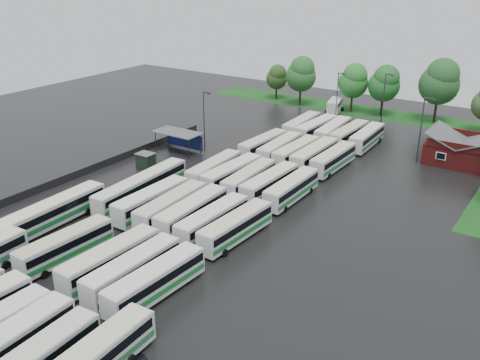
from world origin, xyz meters
The scene contains 46 objects.
ground centered at (0.00, 0.00, 0.00)m, with size 160.00×160.00×0.00m, color black.
brick_building centered at (24.00, 42.77, 1.87)m, with size 10.07×8.60×5.39m.
wash_shed centered at (-17.20, 22.02, 2.99)m, with size 8.20×4.20×3.58m.
utility_hut centered at (-16.20, 12.60, 1.32)m, with size 2.70×2.20×2.62m.
grass_strip_north centered at (2.00, 64.80, 0.01)m, with size 80.00×10.00×0.01m, color #134913.
west_fence centered at (-22.20, 8.00, 0.60)m, with size 0.10×50.00×1.20m, color #2D2D30.
bus_r0c3 centered at (5.09, -25.95, 1.82)m, with size 2.99×11.97×3.31m.
bus_r1c0 centered at (-4.33, -12.61, 1.74)m, with size 2.92×11.48×3.17m.
bus_r1c2 centered at (2.05, -12.05, 1.84)m, with size 2.99×12.08×3.34m.
bus_r1c3 centered at (5.29, -12.11, 1.79)m, with size 2.66×11.75×3.26m.
bus_r1c4 centered at (8.53, -12.35, 1.80)m, with size 3.03×11.87×3.27m.
bus_r2c0 centered at (-4.40, 1.19, 1.84)m, with size 2.66×12.03×3.34m.
bus_r2c1 centered at (-1.08, 1.22, 1.84)m, with size 3.09×12.12×3.34m.
bus_r2c2 centered at (1.93, 1.52, 1.84)m, with size 2.96×12.09×3.34m.
bus_r2c3 centered at (5.31, 1.21, 1.77)m, with size 2.71×11.61×3.22m.
bus_r2c4 centered at (8.57, 1.36, 1.76)m, with size 3.00×11.63×3.21m.
bus_r3c0 centered at (-4.40, 14.71, 1.77)m, with size 2.99×11.67×3.22m.
bus_r3c1 centered at (-1.19, 14.71, 1.81)m, with size 2.98×11.92×3.29m.
bus_r3c2 centered at (1.93, 14.47, 1.76)m, with size 2.92×11.61×3.21m.
bus_r3c3 centered at (5.17, 14.71, 1.79)m, with size 2.79×11.76×3.26m.
bus_r3c4 centered at (8.54, 14.80, 1.75)m, with size 2.45×11.41×3.17m.
bus_r4c0 centered at (-4.43, 28.62, 1.74)m, with size 2.93×11.47×3.16m.
bus_r4c1 centered at (-1.04, 28.29, 1.78)m, with size 2.91×11.72×3.24m.
bus_r4c2 centered at (2.02, 28.23, 1.77)m, with size 2.70×11.61×3.22m.
bus_r4c3 centered at (5.13, 28.48, 1.83)m, with size 2.67×12.01×3.34m.
bus_r4c4 centered at (8.34, 28.61, 1.76)m, with size 2.66×11.52×3.19m.
bus_r5c0 centered at (-4.28, 42.08, 1.79)m, with size 2.96×11.78×3.25m.
bus_r5c1 centered at (-1.13, 41.82, 1.80)m, with size 3.09×11.90×3.28m.
bus_r5c2 centered at (2.20, 41.89, 1.82)m, with size 3.12×12.02×3.31m.
bus_r5c3 centered at (5.26, 41.95, 1.77)m, with size 2.86×11.62×3.21m.
bus_r5c4 centered at (8.57, 41.97, 1.76)m, with size 2.82×11.57×3.20m.
artic_bus_west_b centered at (-9.10, 4.25, 1.75)m, with size 3.28×17.13×3.16m.
artic_bus_west_c centered at (-12.11, -9.46, 1.84)m, with size 3.17×17.97×3.32m.
minibus centered at (-5.84, 60.21, 1.54)m, with size 3.80×6.73×2.78m.
tree_north_0 centered at (-22.25, 63.58, 5.28)m, with size 4.96×4.96×8.21m.
tree_north_1 centered at (-14.82, 61.42, 7.17)m, with size 6.72×6.72×11.14m.
tree_north_2 centered at (-3.08, 62.94, 6.76)m, with size 6.35×6.35×10.51m.
tree_north_3 centered at (3.58, 63.26, 6.96)m, with size 6.53×6.53×10.82m.
tree_north_4 centered at (14.27, 64.42, 8.40)m, with size 7.88×7.88×13.05m.
lamp_post_ne centered at (18.35, 39.36, 6.26)m, with size 1.66×0.32×10.79m.
lamp_post_nw centered at (-14.04, 25.11, 5.94)m, with size 1.58×0.31×10.23m.
lamp_post_back_w centered at (-2.92, 54.62, 5.68)m, with size 1.51×0.29×9.78m.
lamp_post_back_e centered at (6.89, 53.95, 6.29)m, with size 1.67×0.32×10.83m.
puddle_0 centered at (-2.07, -21.86, 0.00)m, with size 6.18×6.18×0.01m, color black.
puddle_2 centered at (-8.28, 2.40, 0.00)m, with size 6.84×6.84×0.01m, color black.
puddle_3 centered at (5.39, -4.63, 0.00)m, with size 3.90×3.90×0.01m, color black.
Camera 1 is at (39.78, -44.24, 30.45)m, focal length 40.00 mm.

